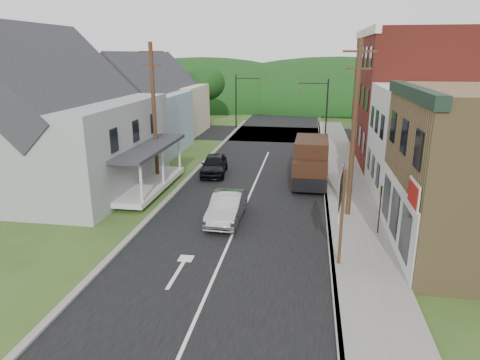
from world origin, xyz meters
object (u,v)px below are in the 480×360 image
at_px(silver_sedan, 227,207).
at_px(dark_sedan, 214,165).
at_px(warning_sign, 380,201).
at_px(delivery_van, 311,162).
at_px(route_sign_cluster, 341,203).

distance_m(silver_sedan, dark_sedan, 8.80).
xyz_separation_m(dark_sedan, warning_sign, (9.92, -9.21, 1.02)).
bearing_deg(delivery_van, warning_sign, -67.16).
height_order(dark_sedan, route_sign_cluster, route_sign_cluster).
bearing_deg(route_sign_cluster, dark_sedan, 129.34).
relative_size(silver_sedan, route_sign_cluster, 1.09).
xyz_separation_m(silver_sedan, warning_sign, (7.38, -0.79, 1.02)).
height_order(silver_sedan, route_sign_cluster, route_sign_cluster).
height_order(silver_sedan, warning_sign, warning_sign).
bearing_deg(warning_sign, dark_sedan, 149.32).
bearing_deg(warning_sign, delivery_van, 123.82).
relative_size(dark_sedan, route_sign_cluster, 1.05).
bearing_deg(delivery_van, dark_sedan, 171.13).
xyz_separation_m(route_sign_cluster, warning_sign, (2.03, 3.38, -0.99)).
relative_size(delivery_van, route_sign_cluster, 1.34).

